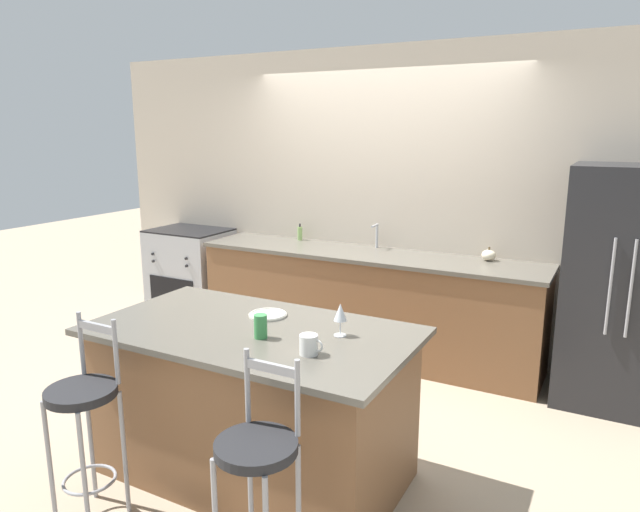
% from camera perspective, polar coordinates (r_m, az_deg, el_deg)
% --- Properties ---
extents(ground_plane, '(18.00, 18.00, 0.00)m').
position_cam_1_polar(ground_plane, '(4.97, 2.72, -10.95)').
color(ground_plane, tan).
extents(wall_back, '(6.00, 0.07, 2.70)m').
position_cam_1_polar(wall_back, '(5.25, 6.26, 5.58)').
color(wall_back, beige).
rests_on(wall_back, ground_plane).
extents(back_counter, '(3.09, 0.70, 0.93)m').
position_cam_1_polar(back_counter, '(5.14, 4.63, -4.64)').
color(back_counter, brown).
rests_on(back_counter, ground_plane).
extents(sink_faucet, '(0.02, 0.13, 0.22)m').
position_cam_1_polar(sink_faucet, '(5.18, 5.65, 2.30)').
color(sink_faucet, '#ADAFB5').
rests_on(sink_faucet, back_counter).
extents(kitchen_island, '(1.81, 1.01, 0.90)m').
position_cam_1_polar(kitchen_island, '(3.40, -6.64, -14.29)').
color(kitchen_island, brown).
rests_on(kitchen_island, ground_plane).
extents(refrigerator, '(0.75, 0.70, 1.75)m').
position_cam_1_polar(refrigerator, '(4.62, 27.80, -2.84)').
color(refrigerator, '#232326').
rests_on(refrigerator, ground_plane).
extents(oven_range, '(0.79, 0.63, 0.96)m').
position_cam_1_polar(oven_range, '(6.19, -12.74, -1.78)').
color(oven_range, '#ADAFB5').
rests_on(oven_range, ground_plane).
extents(bar_stool_near, '(0.35, 0.35, 1.07)m').
position_cam_1_polar(bar_stool_near, '(3.20, -22.47, -14.36)').
color(bar_stool_near, '#99999E').
rests_on(bar_stool_near, ground_plane).
extents(bar_stool_far, '(0.35, 0.35, 1.07)m').
position_cam_1_polar(bar_stool_far, '(2.55, -6.23, -20.68)').
color(bar_stool_far, '#99999E').
rests_on(bar_stool_far, ground_plane).
extents(dinner_plate, '(0.23, 0.23, 0.02)m').
position_cam_1_polar(dinner_plate, '(3.41, -5.24, -5.84)').
color(dinner_plate, beige).
rests_on(dinner_plate, kitchen_island).
extents(wine_glass, '(0.07, 0.07, 0.18)m').
position_cam_1_polar(wine_glass, '(3.05, 2.05, -5.72)').
color(wine_glass, white).
rests_on(wine_glass, kitchen_island).
extents(coffee_mug, '(0.13, 0.09, 0.10)m').
position_cam_1_polar(coffee_mug, '(2.83, -1.10, -8.86)').
color(coffee_mug, white).
rests_on(coffee_mug, kitchen_island).
extents(tumbler_cup, '(0.07, 0.07, 0.13)m').
position_cam_1_polar(tumbler_cup, '(3.05, -5.96, -7.01)').
color(tumbler_cup, '#3D934C').
rests_on(tumbler_cup, kitchen_island).
extents(pumpkin_decoration, '(0.12, 0.12, 0.11)m').
position_cam_1_polar(pumpkin_decoration, '(4.87, 16.52, 0.08)').
color(pumpkin_decoration, beige).
rests_on(pumpkin_decoration, back_counter).
extents(soap_bottle, '(0.05, 0.05, 0.16)m').
position_cam_1_polar(soap_bottle, '(5.54, -2.02, 2.29)').
color(soap_bottle, '#89B260').
rests_on(soap_bottle, back_counter).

